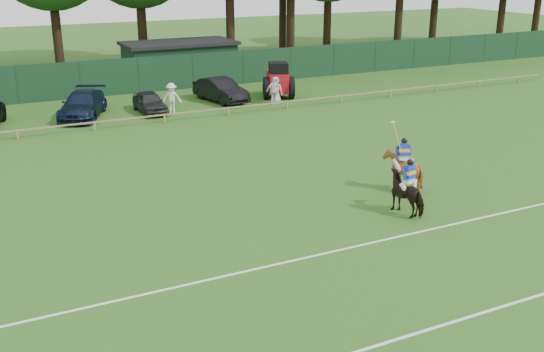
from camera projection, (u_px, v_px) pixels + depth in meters
ground at (299, 244)px, 21.13m from camera, size 160.00×160.00×0.00m
horse_dark at (408, 194)px, 23.51m from camera, size 1.18×1.91×1.50m
horse_chestnut at (402, 171)px, 25.79m from camera, size 1.79×1.89×1.66m
sedan_navy at (83, 105)px, 37.76m from camera, size 4.03×5.64×1.52m
hatch_grey at (150, 102)px, 38.98m from camera, size 1.55×3.77×1.28m
estate_black at (221, 90)px, 41.96m from camera, size 2.50×4.86×1.53m
spectator_left at (172, 98)px, 38.89m from camera, size 1.34×1.05×1.82m
spectator_mid at (274, 91)px, 41.07m from camera, size 1.04×0.45×1.77m
spectator_right at (276, 90)px, 41.38m from camera, size 1.00×0.87×1.73m
rider_dark at (410, 176)px, 23.28m from camera, size 0.93×0.47×1.41m
rider_chestnut at (404, 153)px, 25.53m from camera, size 0.91×0.76×2.05m
pitch_lines at (357, 291)px, 18.16m from camera, size 60.00×5.10×0.01m
pitch_rail at (147, 117)px, 36.24m from camera, size 62.10×0.10×0.50m
perimeter_fence at (110, 78)px, 43.60m from camera, size 92.08×0.08×2.50m
utility_shed at (180, 61)px, 48.57m from camera, size 8.40×4.40×3.04m
tree_row at (114, 75)px, 51.63m from camera, size 96.00×12.00×21.00m
tractor at (278, 81)px, 43.07m from camera, size 2.78×3.35×2.42m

